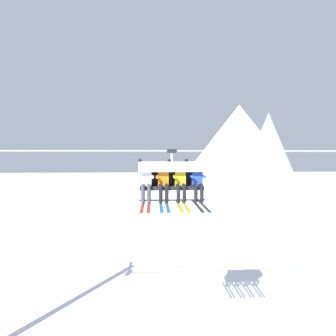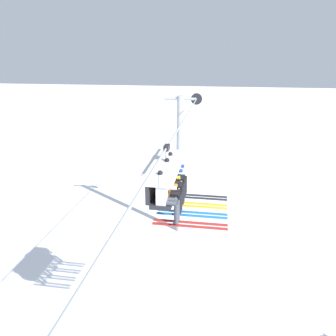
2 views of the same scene
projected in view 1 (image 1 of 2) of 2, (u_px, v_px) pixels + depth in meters
The scene contains 8 objects.
mountain_peak_west at pixel (239, 152), 43.51m from camera, with size 23.99×23.99×15.56m.
mountain_peak_central at pixel (268, 154), 48.03m from camera, with size 12.29×12.29×14.97m.
lift_cable at pixel (197, 151), 8.01m from camera, with size 18.55×0.05×0.05m.
chairlift_chair at pixel (172, 171), 8.07m from camera, with size 1.98×0.74×1.53m.
skier_white at pixel (146, 181), 7.83m from camera, with size 0.48×1.70×1.34m.
skier_orange at pixel (164, 181), 7.86m from camera, with size 0.48×1.70×1.34m.
skier_yellow at pixel (181, 180), 7.89m from camera, with size 0.48×1.70×1.34m.
skier_blue at pixel (198, 181), 7.91m from camera, with size 0.46×1.70×1.23m.
Camera 1 is at (0.51, -8.76, 7.31)m, focal length 28.00 mm.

